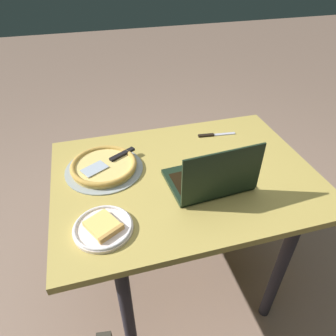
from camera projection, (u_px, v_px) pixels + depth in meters
The scene contains 6 objects.
ground_plane at pixel (181, 271), 1.87m from camera, with size 12.00×12.00×0.00m, color #8C6F5E.
dining_table at pixel (185, 189), 1.45m from camera, with size 1.19×0.86×0.77m.
laptop at pixel (211, 178), 1.29m from camera, with size 0.36×0.28×0.24m.
pizza_plate at pixel (103, 227), 1.12m from camera, with size 0.22×0.22×0.04m.
pizza_tray at pixel (104, 166), 1.41m from camera, with size 0.36×0.36×0.04m.
table_knife at pixel (213, 135), 1.65m from camera, with size 0.21×0.04×0.01m.
Camera 1 is at (0.37, 1.02, 1.65)m, focal length 32.42 mm.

